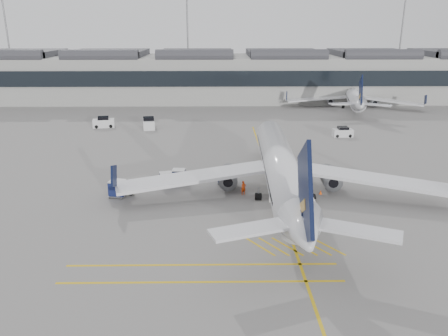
{
  "coord_description": "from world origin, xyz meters",
  "views": [
    {
      "loc": [
        3.35,
        -41.24,
        18.63
      ],
      "look_at": [
        3.98,
        3.0,
        4.0
      ],
      "focal_mm": 35.0,
      "sensor_mm": 36.0,
      "label": 1
    }
  ],
  "objects_px": {
    "ramp_agent_b": "(226,181)",
    "pushback_tug": "(122,189)",
    "baggage_cart_a": "(226,176)",
    "belt_loader": "(287,195)",
    "ramp_agent_a": "(243,188)",
    "airliner_main": "(281,168)"
  },
  "relations": [
    {
      "from": "ramp_agent_b",
      "to": "baggage_cart_a",
      "type": "bearing_deg",
      "value": -103.45
    },
    {
      "from": "ramp_agent_a",
      "to": "pushback_tug",
      "type": "xyz_separation_m",
      "value": [
        -13.92,
        0.24,
        -0.19
      ]
    },
    {
      "from": "baggage_cart_a",
      "to": "pushback_tug",
      "type": "height_order",
      "value": "baggage_cart_a"
    },
    {
      "from": "ramp_agent_b",
      "to": "pushback_tug",
      "type": "distance_m",
      "value": 12.1
    },
    {
      "from": "ramp_agent_a",
      "to": "ramp_agent_b",
      "type": "bearing_deg",
      "value": 107.5
    },
    {
      "from": "belt_loader",
      "to": "baggage_cart_a",
      "type": "distance_m",
      "value": 8.56
    },
    {
      "from": "belt_loader",
      "to": "ramp_agent_b",
      "type": "height_order",
      "value": "belt_loader"
    },
    {
      "from": "pushback_tug",
      "to": "airliner_main",
      "type": "bearing_deg",
      "value": -17.74
    },
    {
      "from": "belt_loader",
      "to": "ramp_agent_a",
      "type": "distance_m",
      "value": 5.1
    },
    {
      "from": "airliner_main",
      "to": "ramp_agent_a",
      "type": "height_order",
      "value": "airliner_main"
    },
    {
      "from": "baggage_cart_a",
      "to": "belt_loader",
      "type": "bearing_deg",
      "value": -20.56
    },
    {
      "from": "ramp_agent_a",
      "to": "baggage_cart_a",
      "type": "bearing_deg",
      "value": 94.89
    },
    {
      "from": "baggage_cart_a",
      "to": "ramp_agent_a",
      "type": "bearing_deg",
      "value": -43.45
    },
    {
      "from": "belt_loader",
      "to": "baggage_cart_a",
      "type": "height_order",
      "value": "belt_loader"
    },
    {
      "from": "airliner_main",
      "to": "baggage_cart_a",
      "type": "height_order",
      "value": "airliner_main"
    },
    {
      "from": "baggage_cart_a",
      "to": "ramp_agent_a",
      "type": "xyz_separation_m",
      "value": [
        1.91,
        -3.52,
        -0.22
      ]
    },
    {
      "from": "belt_loader",
      "to": "pushback_tug",
      "type": "xyz_separation_m",
      "value": [
        -18.69,
        2.06,
        0.0
      ]
    },
    {
      "from": "belt_loader",
      "to": "baggage_cart_a",
      "type": "bearing_deg",
      "value": 147.83
    },
    {
      "from": "airliner_main",
      "to": "belt_loader",
      "type": "relative_size",
      "value": 7.72
    },
    {
      "from": "airliner_main",
      "to": "ramp_agent_a",
      "type": "relative_size",
      "value": 25.0
    },
    {
      "from": "pushback_tug",
      "to": "baggage_cart_a",
      "type": "bearing_deg",
      "value": -1.98
    },
    {
      "from": "ramp_agent_b",
      "to": "pushback_tug",
      "type": "xyz_separation_m",
      "value": [
        -11.92,
        -2.06,
        -0.22
      ]
    }
  ]
}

